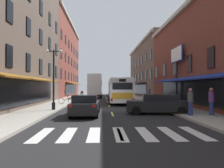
{
  "coord_description": "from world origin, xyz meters",
  "views": [
    {
      "loc": [
        -0.77,
        -18.87,
        2.0
      ],
      "look_at": [
        0.46,
        6.45,
        2.36
      ],
      "focal_mm": 33.28,
      "sensor_mm": 36.0,
      "label": 1
    }
  ],
  "objects": [
    {
      "name": "sidewalk_left",
      "position": [
        -5.9,
        0.0,
        0.07
      ],
      "size": [
        3.0,
        80.0,
        0.14
      ],
      "primitive_type": "cube",
      "color": "#A39E93",
      "rests_on": "ground"
    },
    {
      "name": "transit_bus",
      "position": [
        1.42,
        8.08,
        1.6
      ],
      "size": [
        2.8,
        11.94,
        3.04
      ],
      "color": "white",
      "rests_on": "ground"
    },
    {
      "name": "sidewalk_right",
      "position": [
        5.9,
        0.0,
        0.07
      ],
      "size": [
        3.0,
        80.0,
        0.14
      ],
      "primitive_type": "cube",
      "color": "#A39E93",
      "rests_on": "ground"
    },
    {
      "name": "pedestrian_far",
      "position": [
        5.05,
        -5.48,
        1.06
      ],
      "size": [
        0.36,
        0.36,
        1.78
      ],
      "rotation": [
        0.0,
        0.0,
        5.97
      ],
      "color": "navy",
      "rests_on": "sidewalk_right"
    },
    {
      "name": "sedan_mid",
      "position": [
        -2.06,
        29.4,
        0.66
      ],
      "size": [
        2.08,
        4.69,
        1.27
      ],
      "color": "silver",
      "rests_on": "ground"
    },
    {
      "name": "pedestrian_near",
      "position": [
        6.8,
        -1.46,
        0.97
      ],
      "size": [
        0.36,
        0.51,
        1.58
      ],
      "rotation": [
        0.0,
        0.0,
        6.24
      ],
      "color": "#33663F",
      "rests_on": "sidewalk_right"
    },
    {
      "name": "box_truck",
      "position": [
        -2.03,
        18.91,
        2.14
      ],
      "size": [
        2.49,
        6.91,
        4.25
      ],
      "color": "white",
      "rests_on": "ground"
    },
    {
      "name": "pedestrian_mid",
      "position": [
        6.47,
        -5.5,
        1.08
      ],
      "size": [
        0.36,
        0.36,
        1.81
      ],
      "rotation": [
        0.0,
        0.0,
        5.27
      ],
      "color": "navy",
      "rests_on": "sidewalk_right"
    },
    {
      "name": "billboard_sign",
      "position": [
        7.05,
        2.45,
        4.78
      ],
      "size": [
        0.4,
        3.1,
        6.07
      ],
      "color": "black",
      "rests_on": "sidewalk_right"
    },
    {
      "name": "street_lamp_twin",
      "position": [
        -4.72,
        -1.71,
        2.89
      ],
      "size": [
        1.42,
        0.32,
        4.95
      ],
      "color": "black",
      "rests_on": "sidewalk_left"
    },
    {
      "name": "sedan_near",
      "position": [
        -1.91,
        -4.12,
        0.74
      ],
      "size": [
        1.95,
        4.56,
        1.46
      ],
      "color": "black",
      "rests_on": "ground"
    },
    {
      "name": "lane_centre_dashes",
      "position": [
        0.0,
        -0.25,
        0.0
      ],
      "size": [
        0.14,
        73.9,
        0.01
      ],
      "color": "#DBCC4C",
      "rests_on": "ground"
    },
    {
      "name": "motorcycle_rider",
      "position": [
        -2.59,
        0.21,
        0.71
      ],
      "size": [
        0.62,
        2.07,
        1.66
      ],
      "color": "black",
      "rests_on": "ground"
    },
    {
      "name": "bicycle_near",
      "position": [
        -4.71,
        4.35,
        0.5
      ],
      "size": [
        1.71,
        0.48,
        0.91
      ],
      "color": "black",
      "rests_on": "sidewalk_left"
    },
    {
      "name": "sedan_far",
      "position": [
        3.4,
        -3.6,
        0.74
      ],
      "size": [
        4.77,
        2.57,
        1.45
      ],
      "color": "black",
      "rests_on": "ground"
    },
    {
      "name": "pedestrian_rear",
      "position": [
        6.43,
        12.41,
        1.03
      ],
      "size": [
        0.36,
        0.36,
        1.72
      ],
      "rotation": [
        0.0,
        0.0,
        3.27
      ],
      "color": "#66387F",
      "rests_on": "sidewalk_right"
    },
    {
      "name": "crosswalk_near",
      "position": [
        0.0,
        -10.0,
        0.0
      ],
      "size": [
        7.1,
        2.8,
        0.01
      ],
      "color": "silver",
      "rests_on": "ground"
    },
    {
      "name": "ground_plane",
      "position": [
        0.0,
        0.0,
        -0.05
      ],
      "size": [
        34.8,
        80.0,
        0.1
      ],
      "primitive_type": "cube",
      "color": "black"
    }
  ]
}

